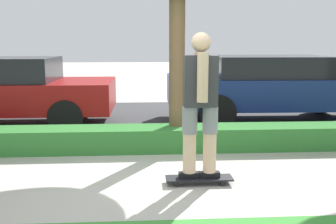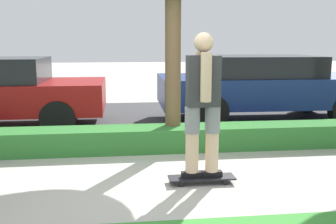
{
  "view_description": "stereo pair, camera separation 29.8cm",
  "coord_description": "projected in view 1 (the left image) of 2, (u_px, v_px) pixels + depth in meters",
  "views": [
    {
      "loc": [
        -0.1,
        -4.6,
        1.73
      ],
      "look_at": [
        0.23,
        0.6,
        0.8
      ],
      "focal_mm": 42.0,
      "sensor_mm": 36.0,
      "label": 1
    },
    {
      "loc": [
        -0.39,
        -4.57,
        1.73
      ],
      "look_at": [
        0.23,
        0.6,
        0.8
      ],
      "focal_mm": 42.0,
      "sensor_mm": 36.0,
      "label": 2
    }
  ],
  "objects": [
    {
      "name": "ground_plane",
      "position": [
        152.0,
        185.0,
        4.83
      ],
      "size": [
        60.0,
        60.0,
        0.0
      ],
      "primitive_type": "plane",
      "color": "#ADA89E"
    },
    {
      "name": "hedge_row",
      "position": [
        150.0,
        138.0,
        6.37
      ],
      "size": [
        15.74,
        0.6,
        0.38
      ],
      "color": "#2D702D",
      "rests_on": "ground_plane"
    },
    {
      "name": "street_asphalt",
      "position": [
        148.0,
        119.0,
        8.96
      ],
      "size": [
        15.74,
        5.0,
        0.01
      ],
      "color": "#38383A",
      "rests_on": "ground_plane"
    },
    {
      "name": "skater_person",
      "position": [
        200.0,
        102.0,
        4.69
      ],
      "size": [
        0.51,
        0.45,
        1.76
      ],
      "color": "black",
      "rests_on": "skateboard"
    },
    {
      "name": "parked_car_middle",
      "position": [
        273.0,
        86.0,
        8.58
      ],
      "size": [
        4.67,
        2.05,
        1.44
      ],
      "rotation": [
        0.0,
        0.0,
        -0.02
      ],
      "color": "navy",
      "rests_on": "ground_plane"
    },
    {
      "name": "skateboard",
      "position": [
        199.0,
        178.0,
        4.86
      ],
      "size": [
        0.83,
        0.24,
        0.08
      ],
      "color": "black",
      "rests_on": "ground_plane"
    },
    {
      "name": "parked_car_front",
      "position": [
        5.0,
        90.0,
        8.14
      ],
      "size": [
        4.37,
        1.96,
        1.42
      ],
      "rotation": [
        0.0,
        0.0,
        0.0
      ],
      "color": "maroon",
      "rests_on": "ground_plane"
    }
  ]
}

